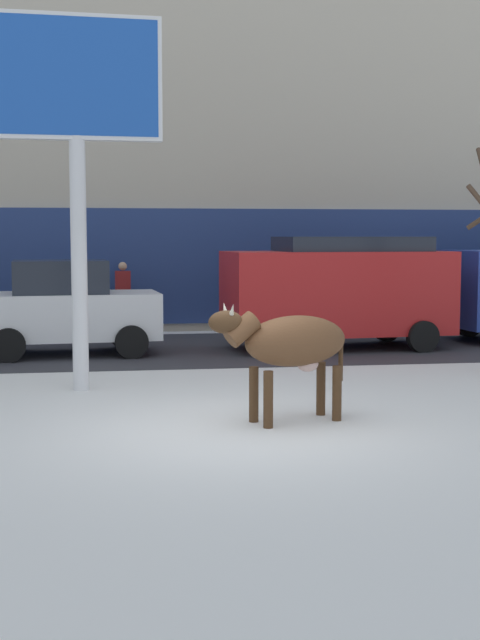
{
  "coord_description": "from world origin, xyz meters",
  "views": [
    {
      "loc": [
        -1.53,
        -10.22,
        2.32
      ],
      "look_at": [
        0.4,
        2.38,
        1.1
      ],
      "focal_mm": 49.0,
      "sensor_mm": 36.0,
      "label": 1
    }
  ],
  "objects_px": {
    "cow_brown": "(291,343)",
    "car_red_van": "(338,289)",
    "car_white_hatchback": "(67,308)",
    "billboard": "(76,101)",
    "pedestrian_near_billboard": "(123,298)"
  },
  "relations": [
    {
      "from": "cow_brown",
      "to": "car_red_van",
      "type": "xyz_separation_m",
      "value": [
        2.48,
        6.93,
        0.25
      ]
    },
    {
      "from": "cow_brown",
      "to": "car_red_van",
      "type": "bearing_deg",
      "value": 70.32
    },
    {
      "from": "car_red_van",
      "to": "car_white_hatchback",
      "type": "bearing_deg",
      "value": -178.9
    },
    {
      "from": "billboard",
      "to": "pedestrian_near_billboard",
      "type": "relative_size",
      "value": 3.21
    },
    {
      "from": "cow_brown",
      "to": "pedestrian_near_billboard",
      "type": "distance_m",
      "value": 10.19
    },
    {
      "from": "pedestrian_near_billboard",
      "to": "billboard",
      "type": "bearing_deg",
      "value": -96.09
    },
    {
      "from": "car_red_van",
      "to": "cow_brown",
      "type": "bearing_deg",
      "value": -109.68
    },
    {
      "from": "billboard",
      "to": "car_red_van",
      "type": "relative_size",
      "value": 1.18
    },
    {
      "from": "car_red_van",
      "to": "pedestrian_near_billboard",
      "type": "height_order",
      "value": "car_red_van"
    },
    {
      "from": "billboard",
      "to": "pedestrian_near_billboard",
      "type": "height_order",
      "value": "billboard"
    },
    {
      "from": "billboard",
      "to": "car_white_hatchback",
      "type": "xyz_separation_m",
      "value": [
        -0.38,
        4.11,
        -3.39
      ]
    },
    {
      "from": "billboard",
      "to": "car_red_van",
      "type": "xyz_separation_m",
      "value": [
        5.14,
        4.22,
        -3.07
      ]
    },
    {
      "from": "car_white_hatchback",
      "to": "car_red_van",
      "type": "bearing_deg",
      "value": 1.1
    },
    {
      "from": "billboard",
      "to": "car_red_van",
      "type": "bearing_deg",
      "value": 39.34
    },
    {
      "from": "cow_brown",
      "to": "pedestrian_near_billboard",
      "type": "height_order",
      "value": "pedestrian_near_billboard"
    }
  ]
}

